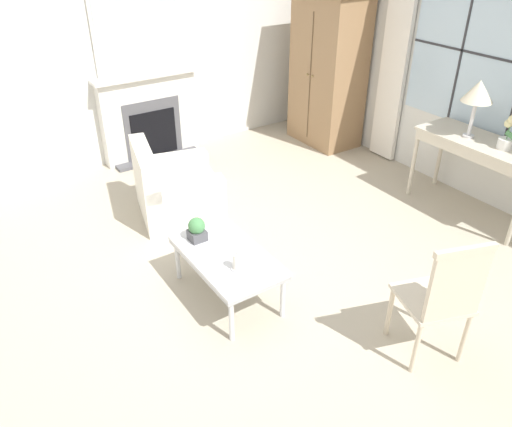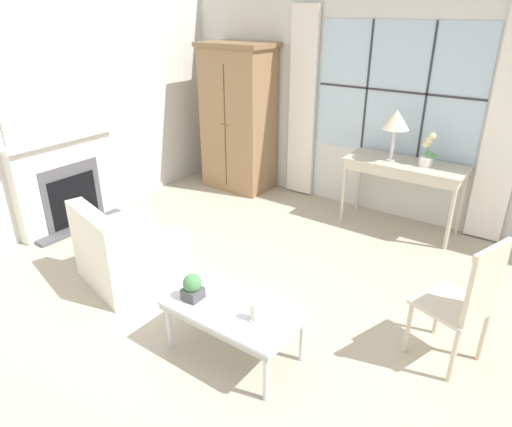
{
  "view_description": "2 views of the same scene",
  "coord_description": "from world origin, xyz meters",
  "views": [
    {
      "loc": [
        2.95,
        -1.82,
        2.78
      ],
      "look_at": [
        0.08,
        0.08,
        0.7
      ],
      "focal_mm": 35.0,
      "sensor_mm": 36.0,
      "label": 1
    },
    {
      "loc": [
        1.84,
        -2.36,
        2.44
      ],
      "look_at": [
        -0.08,
        0.31,
        0.94
      ],
      "focal_mm": 32.0,
      "sensor_mm": 36.0,
      "label": 2
    }
  ],
  "objects": [
    {
      "name": "ground_plane",
      "position": [
        0.0,
        0.0,
        0.0
      ],
      "size": [
        14.0,
        14.0,
        0.0
      ],
      "primitive_type": "plane",
      "color": "#B2A893"
    },
    {
      "name": "wall_back_windowed",
      "position": [
        0.0,
        3.02,
        1.39
      ],
      "size": [
        7.2,
        0.14,
        2.8
      ],
      "color": "silver",
      "rests_on": "ground_plane"
    },
    {
      "name": "wall_left",
      "position": [
        -3.03,
        0.6,
        1.4
      ],
      "size": [
        0.06,
        7.2,
        2.8
      ],
      "primitive_type": "cube",
      "color": "silver",
      "rests_on": "ground_plane"
    },
    {
      "name": "fireplace",
      "position": [
        -2.91,
        0.42,
        0.67
      ],
      "size": [
        0.34,
        1.33,
        2.05
      ],
      "color": "#515156",
      "rests_on": "ground_plane"
    },
    {
      "name": "armoire",
      "position": [
        -2.07,
        2.65,
        1.01
      ],
      "size": [
        1.01,
        0.65,
        2.01
      ],
      "color": "#93704C",
      "rests_on": "ground_plane"
    },
    {
      "name": "console_table",
      "position": [
        0.33,
        2.67,
        0.73
      ],
      "size": [
        1.33,
        0.54,
        0.82
      ],
      "color": "beige",
      "rests_on": "ground_plane"
    },
    {
      "name": "table_lamp",
      "position": [
        0.17,
        2.63,
        1.28
      ],
      "size": [
        0.31,
        0.31,
        0.59
      ],
      "color": "silver",
      "rests_on": "console_table"
    },
    {
      "name": "potted_orchid",
      "position": [
        0.55,
        2.67,
        0.97
      ],
      "size": [
        0.19,
        0.15,
        0.38
      ],
      "color": "white",
      "rests_on": "console_table"
    },
    {
      "name": "armchair_upholstered",
      "position": [
        -1.39,
        0.03,
        0.26
      ],
      "size": [
        1.04,
        0.99,
        0.79
      ],
      "color": "silver",
      "rests_on": "ground_plane"
    },
    {
      "name": "side_chair_wooden",
      "position": [
        1.49,
        0.65,
        0.58
      ],
      "size": [
        0.56,
        0.56,
        1.04
      ],
      "color": "beige",
      "rests_on": "ground_plane"
    },
    {
      "name": "coffee_table",
      "position": [
        0.1,
        -0.22,
        0.39
      ],
      "size": [
        1.01,
        0.57,
        0.43
      ],
      "color": "silver",
      "rests_on": "ground_plane"
    },
    {
      "name": "potted_plant_small",
      "position": [
        -0.21,
        -0.32,
        0.54
      ],
      "size": [
        0.14,
        0.14,
        0.21
      ],
      "color": "#4C4C51",
      "rests_on": "coffee_table"
    },
    {
      "name": "pillar_candle",
      "position": [
        0.32,
        -0.25,
        0.5
      ],
      "size": [
        0.1,
        0.1,
        0.15
      ],
      "color": "silver",
      "rests_on": "coffee_table"
    }
  ]
}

